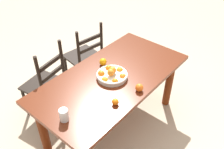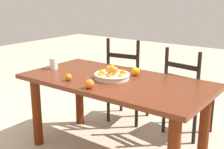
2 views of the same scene
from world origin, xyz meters
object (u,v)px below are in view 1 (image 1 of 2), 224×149
object	(u,v)px
dining_table	(112,85)
chair_by_cabinet	(46,85)
orange_loose_2	(103,62)
chair_near_window	(85,57)
drinking_glass	(64,115)
orange_loose_1	(115,102)
orange_loose_0	(139,88)
fruit_bowl	(112,75)

from	to	relation	value
dining_table	chair_by_cabinet	size ratio (longest dim) A/B	1.72
dining_table	orange_loose_2	xyz separation A→B (m)	(0.08, 0.20, 0.16)
chair_near_window	chair_by_cabinet	bearing A→B (deg)	14.05
drinking_glass	orange_loose_1	bearing A→B (deg)	-27.02
chair_near_window	dining_table	bearing A→B (deg)	73.12
orange_loose_1	orange_loose_2	distance (m)	0.61
orange_loose_0	fruit_bowl	bearing A→B (deg)	93.01
fruit_bowl	drinking_glass	bearing A→B (deg)	-174.89
chair_by_cabinet	orange_loose_2	xyz separation A→B (m)	(0.42, -0.50, 0.32)
fruit_bowl	orange_loose_0	size ratio (longest dim) A/B	4.18
orange_loose_0	chair_near_window	bearing A→B (deg)	71.92
fruit_bowl	orange_loose_2	distance (m)	0.24
drinking_glass	chair_near_window	bearing A→B (deg)	39.07
orange_loose_1	fruit_bowl	bearing A→B (deg)	44.86
chair_by_cabinet	dining_table	bearing A→B (deg)	105.91
orange_loose_2	chair_near_window	bearing A→B (deg)	64.74
chair_near_window	orange_loose_0	world-z (taller)	chair_near_window
chair_near_window	drinking_glass	world-z (taller)	chair_near_window
orange_loose_0	drinking_glass	distance (m)	0.73
chair_near_window	chair_by_cabinet	distance (m)	0.70
orange_loose_1	drinking_glass	xyz separation A→B (m)	(-0.40, 0.20, 0.03)
dining_table	chair_near_window	distance (m)	0.87
dining_table	chair_near_window	bearing A→B (deg)	65.33
orange_loose_0	orange_loose_2	world-z (taller)	orange_loose_2
chair_by_cabinet	orange_loose_2	size ratio (longest dim) A/B	12.56
dining_table	orange_loose_1	distance (m)	0.43
chair_by_cabinet	fruit_bowl	xyz separation A→B (m)	(0.31, -0.71, 0.32)
dining_table	orange_loose_0	xyz separation A→B (m)	(-0.01, -0.33, 0.16)
chair_near_window	fruit_bowl	distance (m)	0.94
dining_table	orange_loose_1	xyz separation A→B (m)	(-0.29, -0.28, 0.15)
orange_loose_2	drinking_glass	bearing A→B (deg)	-160.64
orange_loose_1	dining_table	bearing A→B (deg)	44.05
fruit_bowl	drinking_glass	size ratio (longest dim) A/B	2.82
dining_table	orange_loose_2	size ratio (longest dim) A/B	21.56
chair_near_window	drinking_glass	bearing A→B (deg)	46.85
chair_by_cabinet	orange_loose_0	distance (m)	1.13
fruit_bowl	orange_loose_2	world-z (taller)	fruit_bowl
fruit_bowl	orange_loose_0	bearing A→B (deg)	-86.99
dining_table	fruit_bowl	world-z (taller)	fruit_bowl
orange_loose_0	chair_by_cabinet	bearing A→B (deg)	107.70
chair_near_window	fruit_bowl	xyz separation A→B (m)	(-0.38, -0.79, 0.33)
dining_table	chair_near_window	size ratio (longest dim) A/B	1.81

